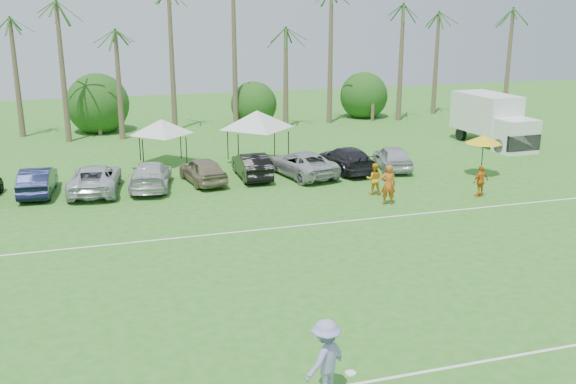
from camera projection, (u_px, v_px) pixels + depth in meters
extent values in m
cube|color=white|center=(377.00, 380.00, 16.23)|extent=(80.00, 0.10, 0.01)
cube|color=white|center=(259.00, 230.00, 27.26)|extent=(80.00, 0.10, 0.01)
cone|color=brown|center=(5.00, 69.00, 44.60)|extent=(0.44, 0.44, 10.00)
cone|color=brown|center=(65.00, 61.00, 45.58)|extent=(0.44, 0.44, 11.00)
cone|color=brown|center=(124.00, 80.00, 47.11)|extent=(0.44, 0.44, 8.00)
cone|color=brown|center=(179.00, 72.00, 48.09)|extent=(0.44, 0.44, 9.00)
cone|color=brown|center=(231.00, 64.00, 49.07)|extent=(0.44, 0.44, 10.00)
cone|color=brown|center=(281.00, 56.00, 50.06)|extent=(0.44, 0.44, 11.00)
cone|color=brown|center=(340.00, 73.00, 51.87)|extent=(0.44, 0.44, 8.00)
cone|color=brown|center=(396.00, 66.00, 53.13)|extent=(0.44, 0.44, 9.00)
cone|color=brown|center=(450.00, 58.00, 54.39)|extent=(0.44, 0.44, 10.00)
cone|color=brown|center=(492.00, 51.00, 55.37)|extent=(0.44, 0.44, 11.00)
cylinder|color=brown|center=(99.00, 124.00, 48.38)|extent=(0.30, 0.30, 1.40)
sphere|color=#184513|center=(98.00, 109.00, 48.08)|extent=(4.00, 4.00, 4.00)
cylinder|color=brown|center=(254.00, 116.00, 51.74)|extent=(0.30, 0.30, 1.40)
sphere|color=#184513|center=(253.00, 102.00, 51.44)|extent=(4.00, 4.00, 4.00)
cylinder|color=brown|center=(368.00, 111.00, 54.54)|extent=(0.30, 0.30, 1.40)
sphere|color=#184513|center=(368.00, 98.00, 54.23)|extent=(4.00, 4.00, 4.00)
imported|color=#CD5716|center=(388.00, 185.00, 30.59)|extent=(0.82, 0.66, 1.95)
imported|color=orange|center=(374.00, 179.00, 32.26)|extent=(0.95, 0.86, 1.61)
imported|color=orange|center=(481.00, 181.00, 31.89)|extent=(0.99, 0.57, 1.60)
cube|color=white|center=(486.00, 113.00, 44.38)|extent=(2.83, 4.90, 2.60)
cube|color=white|center=(516.00, 136.00, 41.66)|extent=(2.48, 1.98, 2.18)
cube|color=black|center=(524.00, 143.00, 41.04)|extent=(2.40, 0.43, 1.04)
cube|color=#E5590C|center=(501.00, 118.00, 44.93)|extent=(0.10, 1.66, 0.93)
cylinder|color=black|center=(500.00, 146.00, 41.68)|extent=(0.36, 0.95, 0.93)
cylinder|color=black|center=(526.00, 144.00, 42.36)|extent=(0.36, 0.95, 0.93)
cylinder|color=black|center=(461.00, 134.00, 45.63)|extent=(0.36, 0.95, 0.93)
cylinder|color=black|center=(485.00, 132.00, 46.30)|extent=(0.36, 0.95, 0.93)
cylinder|color=black|center=(143.00, 155.00, 37.16)|extent=(0.06, 0.06, 1.81)
cylinder|color=black|center=(187.00, 152.00, 37.86)|extent=(0.06, 0.06, 1.81)
cylinder|color=black|center=(140.00, 146.00, 39.47)|extent=(0.06, 0.06, 1.81)
cylinder|color=black|center=(181.00, 144.00, 40.18)|extent=(0.06, 0.06, 1.81)
pyramid|color=silver|center=(161.00, 119.00, 38.17)|extent=(3.91, 3.91, 0.90)
cylinder|color=black|center=(238.00, 153.00, 36.94)|extent=(0.06, 0.06, 2.15)
cylinder|color=black|center=(288.00, 149.00, 37.79)|extent=(0.06, 0.06, 2.15)
cylinder|color=black|center=(228.00, 142.00, 39.72)|extent=(0.06, 0.06, 2.15)
cylinder|color=black|center=(275.00, 140.00, 40.56)|extent=(0.06, 0.06, 2.15)
pyramid|color=silver|center=(257.00, 110.00, 38.16)|extent=(4.63, 4.63, 1.07)
cylinder|color=black|center=(482.00, 157.00, 35.89)|extent=(0.05, 0.05, 2.07)
cone|color=yellow|center=(484.00, 139.00, 35.60)|extent=(2.07, 2.07, 0.47)
imported|color=#928EC9|center=(326.00, 358.00, 15.36)|extent=(1.48, 1.29, 1.99)
cylinder|color=white|center=(350.00, 373.00, 15.33)|extent=(0.27, 0.27, 0.03)
imported|color=black|center=(38.00, 181.00, 32.29)|extent=(1.76, 4.35, 1.41)
imported|color=#B9BBC0|center=(95.00, 179.00, 32.72)|extent=(2.92, 5.30, 1.41)
imported|color=#BDBDBF|center=(151.00, 175.00, 33.44)|extent=(2.79, 5.12, 1.41)
imported|color=#84775B|center=(203.00, 170.00, 34.44)|extent=(2.32, 4.34, 1.41)
imported|color=black|center=(252.00, 165.00, 35.49)|extent=(1.55, 4.29, 1.41)
imported|color=#A5A6A7|center=(302.00, 164.00, 35.89)|extent=(3.35, 5.44, 1.41)
imported|color=black|center=(346.00, 159.00, 36.96)|extent=(2.29, 4.97, 1.41)
imported|color=#B5B6BE|center=(392.00, 157.00, 37.43)|extent=(2.45, 4.37, 1.41)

